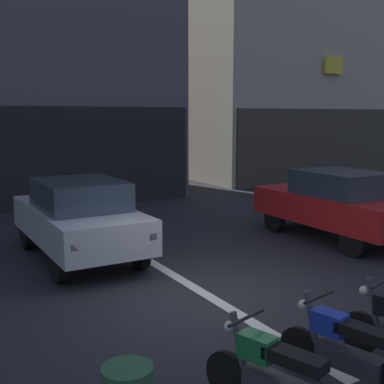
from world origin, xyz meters
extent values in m
plane|color=#232328|center=(0.00, 0.00, 0.00)|extent=(120.00, 120.00, 0.00)
cube|color=silver|center=(0.00, 6.00, 0.00)|extent=(0.20, 18.00, 0.01)
cube|color=#56565B|center=(0.46, 13.35, 5.81)|extent=(8.34, 8.70, 11.62)
cube|color=black|center=(0.46, 8.95, 1.60)|extent=(8.01, 0.10, 3.20)
cube|color=#B2A893|center=(12.07, 13.35, 7.41)|extent=(10.08, 7.19, 14.82)
cube|color=#3E3A33|center=(12.07, 9.70, 1.60)|extent=(9.67, 0.10, 3.20)
cube|color=yellow|center=(12.20, 9.63, 5.06)|extent=(0.98, 0.16, 0.72)
cylinder|color=black|center=(-1.96, 4.53, 0.32)|extent=(0.19, 0.64, 0.64)
cylinder|color=black|center=(-0.41, 4.55, 0.32)|extent=(0.19, 0.64, 0.64)
cylinder|color=black|center=(-1.93, 1.93, 0.32)|extent=(0.19, 0.64, 0.64)
cylinder|color=black|center=(-0.38, 1.95, 0.32)|extent=(0.19, 0.64, 0.64)
cube|color=#B7BABF|center=(-1.17, 3.24, 0.75)|extent=(1.80, 4.12, 0.66)
cube|color=#2D3842|center=(-1.17, 3.09, 1.36)|extent=(1.57, 1.98, 0.56)
cube|color=red|center=(-1.85, 1.21, 0.80)|extent=(0.14, 0.06, 0.12)
cube|color=red|center=(-0.45, 1.23, 0.80)|extent=(0.14, 0.06, 0.12)
cylinder|color=black|center=(3.84, 3.13, 0.32)|extent=(0.18, 0.64, 0.64)
cylinder|color=black|center=(5.39, 3.12, 0.32)|extent=(0.18, 0.64, 0.64)
cylinder|color=black|center=(3.83, 0.53, 0.32)|extent=(0.18, 0.64, 0.64)
cube|color=red|center=(4.61, 1.82, 0.75)|extent=(1.79, 4.11, 0.66)
cube|color=#2D3842|center=(4.61, 1.67, 1.36)|extent=(1.56, 1.98, 0.56)
cylinder|color=black|center=(-1.39, -2.57, 0.26)|extent=(0.22, 0.52, 0.52)
cube|color=black|center=(-1.15, -3.31, 0.72)|extent=(0.39, 0.64, 0.12)
cube|color=#1E7238|center=(-1.28, -2.92, 0.70)|extent=(0.32, 0.41, 0.24)
cylinder|color=#4C4C51|center=(-1.34, -2.71, 0.63)|extent=(0.14, 0.25, 0.70)
cylinder|color=black|center=(-1.32, -2.79, 0.95)|extent=(0.54, 0.20, 0.04)
sphere|color=silver|center=(-1.38, -2.59, 0.80)|extent=(0.12, 0.12, 0.12)
cylinder|color=black|center=(-0.34, -2.49, 0.26)|extent=(0.18, 0.52, 0.52)
cube|color=#38383D|center=(-0.20, -3.10, 0.37)|extent=(0.36, 0.76, 0.22)
cube|color=black|center=(-0.16, -3.25, 0.72)|extent=(0.35, 0.63, 0.12)
cube|color=#233DB7|center=(-0.25, -2.85, 0.70)|extent=(0.29, 0.40, 0.24)
cylinder|color=#4C4C51|center=(-0.30, -2.64, 0.63)|extent=(0.12, 0.25, 0.70)
cylinder|color=black|center=(-0.29, -2.72, 0.95)|extent=(0.54, 0.16, 0.04)
sphere|color=silver|center=(-0.33, -2.51, 0.80)|extent=(0.12, 0.12, 0.12)
cylinder|color=black|center=(0.63, -2.51, 0.26)|extent=(0.22, 0.52, 0.52)
cylinder|color=#4C4C51|center=(0.67, -2.65, 0.63)|extent=(0.14, 0.25, 0.70)
cylinder|color=black|center=(0.70, -2.73, 0.95)|extent=(0.54, 0.19, 0.04)
sphere|color=silver|center=(0.64, -2.53, 0.80)|extent=(0.12, 0.12, 0.12)
camera|label=1|loc=(-4.06, -6.54, 2.92)|focal=46.49mm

